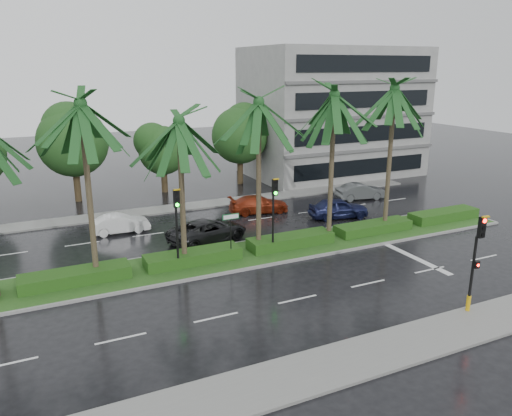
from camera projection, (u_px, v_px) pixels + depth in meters
name	position (u px, v px, depth m)	size (l,w,h in m)	color
ground	(252.00, 262.00, 27.24)	(120.00, 120.00, 0.00)	black
near_sidewalk	(368.00, 355.00, 18.36)	(40.00, 2.40, 0.12)	slate
far_sidewalk	(185.00, 207.00, 37.64)	(40.00, 2.00, 0.12)	slate
median	(244.00, 255.00, 28.08)	(36.00, 4.00, 0.15)	gray
hedge	(244.00, 249.00, 27.98)	(35.20, 1.40, 0.60)	#1E4313
lane_markings	(304.00, 256.00, 28.11)	(34.00, 13.06, 0.01)	silver
palm_row	(221.00, 116.00, 25.45)	(26.30, 4.20, 9.71)	#423226
signal_near	(476.00, 260.00, 20.87)	(0.34, 0.45, 4.36)	black
signal_median_left	(177.00, 217.00, 25.02)	(0.34, 0.42, 4.36)	black
signal_median_right	(274.00, 205.00, 27.29)	(0.34, 0.42, 4.36)	black
street_sign	(231.00, 225.00, 26.66)	(0.95, 0.09, 2.60)	black
bg_trees	(167.00, 137.00, 41.41)	(33.00, 5.37, 7.76)	#3C2C1B
building	(332.00, 112.00, 48.23)	(16.00, 10.00, 12.00)	gray
car_white	(120.00, 224.00, 31.87)	(3.69, 1.29, 1.22)	white
car_darkgrey	(208.00, 231.00, 30.25)	(5.02, 2.32, 1.40)	black
car_red	(259.00, 204.00, 36.25)	(4.34, 1.77, 1.26)	maroon
car_blue	(338.00, 208.00, 34.99)	(4.17, 1.68, 1.42)	#161B44
car_grey	(360.00, 191.00, 39.88)	(3.94, 1.37, 1.30)	#505354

